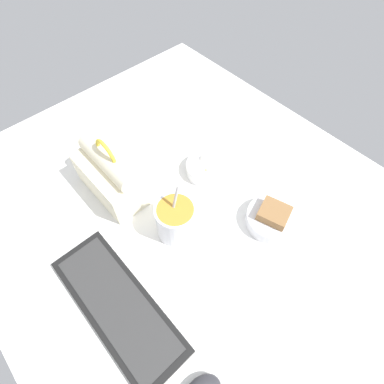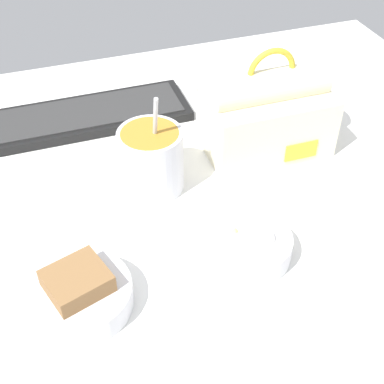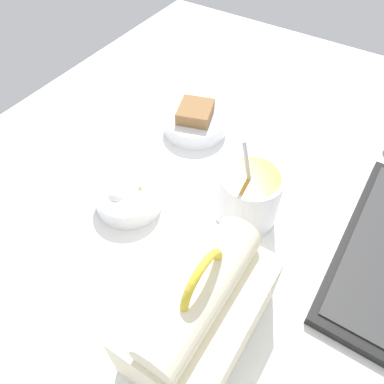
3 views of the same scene
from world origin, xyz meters
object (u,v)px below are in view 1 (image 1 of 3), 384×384
at_px(lunch_bag, 113,174).
at_px(bento_bowl_snacks, 206,168).
at_px(soup_cup, 176,219).
at_px(keyboard, 118,305).
at_px(bento_bowl_sandwich, 272,218).

xyz_separation_m(lunch_bag, bento_bowl_snacks, (-0.13, -0.24, -0.05)).
height_order(lunch_bag, bento_bowl_snacks, lunch_bag).
relative_size(lunch_bag, bento_bowl_snacks, 1.75).
distance_m(lunch_bag, bento_bowl_snacks, 0.28).
bearing_deg(soup_cup, bento_bowl_snacks, -65.44).
xyz_separation_m(soup_cup, bento_bowl_snacks, (0.09, -0.20, -0.04)).
xyz_separation_m(keyboard, bento_bowl_snacks, (0.15, -0.43, 0.01)).
distance_m(keyboard, lunch_bag, 0.35).
distance_m(keyboard, bento_bowl_snacks, 0.46).
bearing_deg(bento_bowl_sandwich, keyboard, 77.75).
xyz_separation_m(keyboard, soup_cup, (0.06, -0.23, 0.05)).
bearing_deg(bento_bowl_snacks, keyboard, 109.41).
bearing_deg(bento_bowl_snacks, soup_cup, 114.56).
distance_m(soup_cup, bento_bowl_sandwich, 0.26).
distance_m(keyboard, soup_cup, 0.24).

